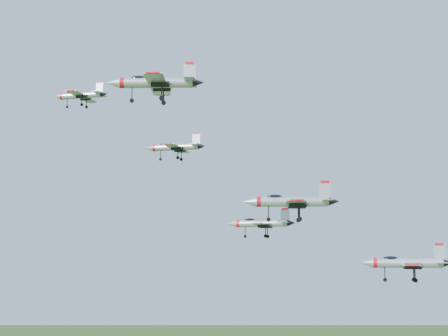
{
  "coord_description": "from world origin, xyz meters",
  "views": [
    {
      "loc": [
        7.83,
        -99.91,
        110.73
      ],
      "look_at": [
        3.03,
        -2.01,
        124.5
      ],
      "focal_mm": 50.0,
      "sensor_mm": 36.0,
      "label": 1
    }
  ],
  "objects": [
    {
      "name": "jet_lead",
      "position": [
        -23.96,
        9.2,
        139.64
      ],
      "size": [
        10.83,
        9.09,
        2.9
      ],
      "rotation": [
        0.0,
        0.0,
        -0.18
      ],
      "color": "#ABB0B8"
    },
    {
      "name": "jet_left_high",
      "position": [
        -5.81,
        3.88,
        129.0
      ],
      "size": [
        10.87,
        9.12,
        2.92
      ],
      "rotation": [
        0.0,
        0.0,
        -0.18
      ],
      "color": "#ABB0B8"
    },
    {
      "name": "jet_right_high",
      "position": [
        -5.92,
        -17.41,
        134.27
      ],
      "size": [
        13.63,
        11.22,
        3.65
      ],
      "rotation": [
        0.0,
        0.0,
        0.03
      ],
      "color": "#ABB0B8"
    },
    {
      "name": "jet_left_low",
      "position": [
        8.76,
        9.15,
        116.31
      ],
      "size": [
        12.19,
        10.23,
        3.27
      ],
      "rotation": [
        0.0,
        0.0,
        -0.19
      ],
      "color": "#ABB0B8"
    },
    {
      "name": "jet_right_low",
      "position": [
        12.78,
        -11.68,
        118.31
      ],
      "size": [
        13.76,
        11.28,
        3.69
      ],
      "rotation": [
        0.0,
        0.0,
        -0.0
      ],
      "color": "#ABB0B8"
    },
    {
      "name": "jet_trail",
      "position": [
        30.14,
        -4.97,
        109.67
      ],
      "size": [
        13.66,
        11.44,
        3.66
      ],
      "rotation": [
        0.0,
        0.0,
        -0.17
      ],
      "color": "#ABB0B8"
    }
  ]
}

